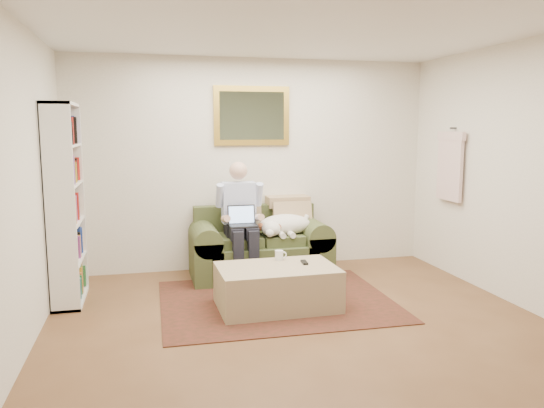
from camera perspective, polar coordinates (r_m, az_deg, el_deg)
name	(u,v)px	position (r m, az deg, el deg)	size (l,w,h in m)	color
room_shell	(303,181)	(4.56, 3.34, 2.43)	(4.51, 5.00, 2.61)	brown
rug	(276,301)	(5.50, 0.47, -10.36)	(2.32, 1.86, 0.01)	#312213
sofa	(260,252)	(6.35, -1.35, -5.23)	(1.62, 0.83, 0.97)	#3A4625
seated_man	(241,222)	(6.08, -3.31, -1.97)	(0.53, 0.76, 1.37)	#8C97D8
laptop	(242,220)	(6.01, -3.21, -1.76)	(0.32, 0.25, 0.23)	black
sleeping_dog	(285,225)	(6.27, 1.40, -2.22)	(0.67, 0.42, 0.25)	white
ottoman	(277,287)	(5.25, 0.53, -8.95)	(1.15, 0.73, 0.42)	tan
coffee_mug	(279,255)	(5.43, 0.77, -5.54)	(0.08, 0.08, 0.10)	white
tv_remote	(304,262)	(5.32, 3.50, -6.28)	(0.05, 0.15, 0.02)	black
bookshelf	(66,204)	(5.69, -21.33, 0.00)	(0.28, 0.80, 2.00)	white
wall_mirror	(252,116)	(6.59, -2.18, 9.46)	(0.94, 0.04, 0.72)	gold
hanging_shirt	(450,162)	(6.61, 18.61, 4.26)	(0.06, 0.52, 0.90)	beige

